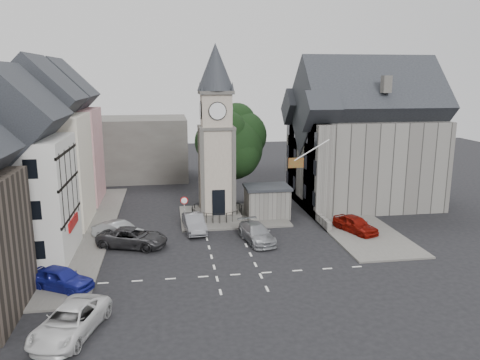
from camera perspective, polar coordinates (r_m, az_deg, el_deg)
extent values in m
plane|color=black|center=(37.81, -1.50, -8.10)|extent=(120.00, 120.00, 0.00)
cube|color=#595651|center=(43.92, -19.04, -5.74)|extent=(6.00, 30.00, 0.14)
cube|color=#595651|center=(48.01, 11.61, -3.76)|extent=(6.00, 26.00, 0.14)
cube|color=#595651|center=(45.49, -0.93, -4.40)|extent=(10.00, 8.00, 0.16)
cube|color=silver|center=(32.76, -0.24, -11.44)|extent=(20.00, 8.00, 0.01)
cube|color=#4C4944|center=(45.24, -2.81, -4.15)|extent=(4.20, 4.20, 0.70)
torus|color=black|center=(45.03, -2.82, -3.26)|extent=(4.86, 4.86, 0.06)
cube|color=#A39583|center=(44.19, -2.87, 1.26)|extent=(3.00, 3.00, 8.00)
cube|color=black|center=(43.42, -2.63, -2.74)|extent=(1.20, 0.25, 2.40)
cube|color=#4C4944|center=(43.59, -2.93, 6.42)|extent=(3.30, 3.30, 0.25)
cube|color=#A39583|center=(43.45, -2.96, 8.52)|extent=(2.70, 2.70, 3.20)
cylinder|color=white|center=(42.06, -2.75, 8.39)|extent=(1.50, 0.12, 1.50)
cube|color=#4C4944|center=(43.37, -2.98, 10.63)|extent=(3.10, 3.10, 0.30)
cone|color=black|center=(43.35, -3.01, 13.60)|extent=(3.40, 3.40, 4.20)
cube|color=#64615C|center=(45.20, 3.31, -2.79)|extent=(4.00, 3.00, 2.80)
cube|color=black|center=(44.82, 3.33, -0.87)|extent=(4.30, 3.30, 0.25)
cylinder|color=black|center=(49.80, -1.16, -0.39)|extent=(0.70, 0.70, 4.40)
cylinder|color=black|center=(42.38, -6.78, -4.11)|extent=(0.10, 0.10, 2.50)
cone|color=#A50C0C|center=(41.94, -6.82, -2.51)|extent=(0.70, 0.06, 0.70)
cone|color=white|center=(41.93, -6.82, -2.52)|extent=(0.54, 0.04, 0.54)
cube|color=tan|center=(52.94, -20.78, 2.66)|extent=(7.50, 7.00, 10.00)
cube|color=#F4E5CC|center=(45.26, -22.79, 0.95)|extent=(7.50, 7.00, 10.00)
cube|color=silver|center=(37.84, -25.53, -2.19)|extent=(7.50, 7.00, 9.00)
cube|color=#4C4944|center=(64.23, -15.52, 3.71)|extent=(20.00, 10.00, 8.00)
cube|color=#64615C|center=(51.22, 14.87, 2.18)|extent=(14.00, 10.00, 9.00)
cube|color=#64615C|center=(45.79, 9.48, 1.25)|extent=(1.60, 4.40, 9.00)
cube|color=#64615C|center=(52.37, 7.10, 2.73)|extent=(1.60, 4.40, 9.00)
cube|color=#64615C|center=(48.86, 7.73, -2.87)|extent=(0.40, 16.00, 0.90)
cylinder|color=white|center=(41.54, 8.75, 3.63)|extent=(3.17, 0.10, 1.89)
plane|color=#B21414|center=(41.32, 6.85, 2.09)|extent=(1.40, 0.00, 1.40)
imported|color=navy|center=(32.47, -21.01, -11.12)|extent=(4.67, 3.71, 1.49)
imported|color=#9B9EA2|center=(40.15, -14.46, -6.09)|extent=(4.80, 4.02, 1.55)
imported|color=#2D2D2F|center=(38.45, -12.96, -6.85)|extent=(6.05, 4.17, 1.54)
imported|color=gray|center=(41.26, -5.61, -5.25)|extent=(2.07, 4.78, 1.53)
imported|color=#95979C|center=(38.68, 2.04, -6.49)|extent=(2.85, 5.24, 1.44)
imported|color=maroon|center=(41.99, 13.87, -5.26)|extent=(3.28, 4.78, 1.51)
imported|color=silver|center=(27.05, -20.01, -15.92)|extent=(4.07, 6.01, 1.53)
imported|color=#ABA48D|center=(45.95, 10.57, -3.46)|extent=(0.68, 0.51, 1.67)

